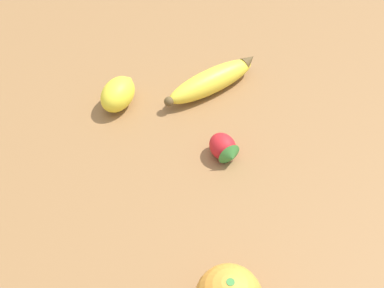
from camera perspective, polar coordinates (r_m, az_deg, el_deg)
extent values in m
plane|color=olive|center=(0.84, 4.85, -2.05)|extent=(3.00, 3.00, 0.00)
ellipsoid|color=yellow|center=(0.94, 2.07, 6.72)|extent=(0.18, 0.07, 0.04)
cone|color=brown|center=(0.98, 6.10, 8.90)|extent=(0.03, 0.03, 0.03)
sphere|color=brown|center=(0.90, -2.33, 4.64)|extent=(0.02, 0.02, 0.02)
cylinder|color=#3D8438|center=(0.63, 4.13, -14.54)|extent=(0.01, 0.01, 0.00)
ellipsoid|color=red|center=(0.83, 3.30, -0.28)|extent=(0.05, 0.06, 0.04)
cone|color=#3D8438|center=(0.82, 4.17, -1.35)|extent=(0.04, 0.02, 0.04)
ellipsoid|color=yellow|center=(0.92, -7.92, 5.28)|extent=(0.09, 0.08, 0.05)
sphere|color=yellow|center=(0.94, -6.85, 6.65)|extent=(0.02, 0.02, 0.02)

